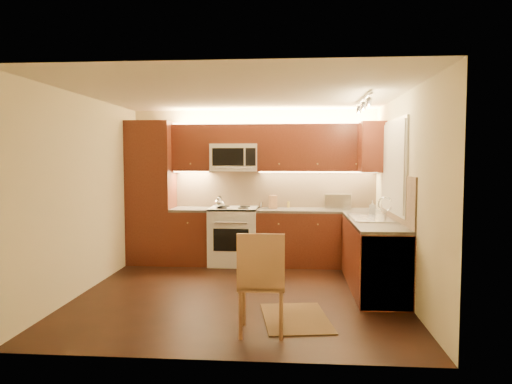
# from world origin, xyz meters

# --- Properties ---
(floor) EXTENTS (4.00, 4.00, 0.01)m
(floor) POSITION_xyz_m (0.00, 0.00, 0.00)
(floor) COLOR black
(floor) RESTS_ON ground
(ceiling) EXTENTS (4.00, 4.00, 0.01)m
(ceiling) POSITION_xyz_m (0.00, 0.00, 2.50)
(ceiling) COLOR beige
(ceiling) RESTS_ON ground
(wall_back) EXTENTS (4.00, 0.01, 2.50)m
(wall_back) POSITION_xyz_m (0.00, 2.00, 1.25)
(wall_back) COLOR beige
(wall_back) RESTS_ON ground
(wall_front) EXTENTS (4.00, 0.01, 2.50)m
(wall_front) POSITION_xyz_m (0.00, -2.00, 1.25)
(wall_front) COLOR beige
(wall_front) RESTS_ON ground
(wall_left) EXTENTS (0.01, 4.00, 2.50)m
(wall_left) POSITION_xyz_m (-2.00, 0.00, 1.25)
(wall_left) COLOR beige
(wall_left) RESTS_ON ground
(wall_right) EXTENTS (0.01, 4.00, 2.50)m
(wall_right) POSITION_xyz_m (2.00, 0.00, 1.25)
(wall_right) COLOR beige
(wall_right) RESTS_ON ground
(pantry) EXTENTS (0.70, 0.60, 2.30)m
(pantry) POSITION_xyz_m (-1.65, 1.70, 1.15)
(pantry) COLOR #41180D
(pantry) RESTS_ON floor
(base_cab_back_left) EXTENTS (0.62, 0.60, 0.86)m
(base_cab_back_left) POSITION_xyz_m (-0.99, 1.70, 0.43)
(base_cab_back_left) COLOR #41180D
(base_cab_back_left) RESTS_ON floor
(counter_back_left) EXTENTS (0.62, 0.60, 0.04)m
(counter_back_left) POSITION_xyz_m (-0.99, 1.70, 0.88)
(counter_back_left) COLOR #3A3734
(counter_back_left) RESTS_ON base_cab_back_left
(base_cab_back_right) EXTENTS (1.92, 0.60, 0.86)m
(base_cab_back_right) POSITION_xyz_m (1.04, 1.70, 0.43)
(base_cab_back_right) COLOR #41180D
(base_cab_back_right) RESTS_ON floor
(counter_back_right) EXTENTS (1.92, 0.60, 0.04)m
(counter_back_right) POSITION_xyz_m (1.04, 1.70, 0.88)
(counter_back_right) COLOR #3A3734
(counter_back_right) RESTS_ON base_cab_back_right
(base_cab_right) EXTENTS (0.60, 2.00, 0.86)m
(base_cab_right) POSITION_xyz_m (1.70, 0.40, 0.43)
(base_cab_right) COLOR #41180D
(base_cab_right) RESTS_ON floor
(counter_right) EXTENTS (0.60, 2.00, 0.04)m
(counter_right) POSITION_xyz_m (1.70, 0.40, 0.88)
(counter_right) COLOR #3A3734
(counter_right) RESTS_ON base_cab_right
(dishwasher) EXTENTS (0.58, 0.60, 0.84)m
(dishwasher) POSITION_xyz_m (1.70, -0.30, 0.43)
(dishwasher) COLOR silver
(dishwasher) RESTS_ON floor
(backsplash_back) EXTENTS (3.30, 0.02, 0.60)m
(backsplash_back) POSITION_xyz_m (0.35, 1.99, 1.20)
(backsplash_back) COLOR tan
(backsplash_back) RESTS_ON wall_back
(backsplash_right) EXTENTS (0.02, 2.00, 0.60)m
(backsplash_right) POSITION_xyz_m (1.99, 0.40, 1.20)
(backsplash_right) COLOR tan
(backsplash_right) RESTS_ON wall_right
(upper_cab_back_left) EXTENTS (0.62, 0.35, 0.75)m
(upper_cab_back_left) POSITION_xyz_m (-0.99, 1.82, 1.88)
(upper_cab_back_left) COLOR #41180D
(upper_cab_back_left) RESTS_ON wall_back
(upper_cab_back_right) EXTENTS (1.92, 0.35, 0.75)m
(upper_cab_back_right) POSITION_xyz_m (1.04, 1.82, 1.88)
(upper_cab_back_right) COLOR #41180D
(upper_cab_back_right) RESTS_ON wall_back
(upper_cab_bridge) EXTENTS (0.76, 0.35, 0.31)m
(upper_cab_bridge) POSITION_xyz_m (-0.30, 1.82, 2.09)
(upper_cab_bridge) COLOR #41180D
(upper_cab_bridge) RESTS_ON wall_back
(upper_cab_right_corner) EXTENTS (0.35, 0.50, 0.75)m
(upper_cab_right_corner) POSITION_xyz_m (1.82, 1.40, 1.88)
(upper_cab_right_corner) COLOR #41180D
(upper_cab_right_corner) RESTS_ON wall_right
(stove) EXTENTS (0.76, 0.65, 0.92)m
(stove) POSITION_xyz_m (-0.30, 1.68, 0.46)
(stove) COLOR silver
(stove) RESTS_ON floor
(microwave) EXTENTS (0.76, 0.38, 0.44)m
(microwave) POSITION_xyz_m (-0.30, 1.81, 1.72)
(microwave) COLOR silver
(microwave) RESTS_ON wall_back
(window_frame) EXTENTS (0.03, 1.44, 1.24)m
(window_frame) POSITION_xyz_m (1.99, 0.55, 1.60)
(window_frame) COLOR silver
(window_frame) RESTS_ON wall_right
(window_blinds) EXTENTS (0.02, 1.36, 1.16)m
(window_blinds) POSITION_xyz_m (1.97, 0.55, 1.60)
(window_blinds) COLOR silver
(window_blinds) RESTS_ON wall_right
(sink) EXTENTS (0.52, 0.86, 0.15)m
(sink) POSITION_xyz_m (1.70, 0.55, 0.98)
(sink) COLOR silver
(sink) RESTS_ON counter_right
(faucet) EXTENTS (0.20, 0.04, 0.30)m
(faucet) POSITION_xyz_m (1.88, 0.55, 1.05)
(faucet) COLOR silver
(faucet) RESTS_ON counter_right
(track_light_bar) EXTENTS (0.04, 1.20, 0.03)m
(track_light_bar) POSITION_xyz_m (1.55, 0.40, 2.46)
(track_light_bar) COLOR silver
(track_light_bar) RESTS_ON ceiling
(kettle) EXTENTS (0.22, 0.22, 0.20)m
(kettle) POSITION_xyz_m (-0.51, 1.54, 1.02)
(kettle) COLOR silver
(kettle) RESTS_ON stove
(toaster_oven) EXTENTS (0.43, 0.34, 0.24)m
(toaster_oven) POSITION_xyz_m (1.37, 1.78, 1.02)
(toaster_oven) COLOR silver
(toaster_oven) RESTS_ON counter_back_right
(knife_block) EXTENTS (0.15, 0.18, 0.21)m
(knife_block) POSITION_xyz_m (0.33, 1.79, 1.00)
(knife_block) COLOR #A6714B
(knife_block) RESTS_ON counter_back_right
(spice_jar_a) EXTENTS (0.06, 0.06, 0.10)m
(spice_jar_a) POSITION_xyz_m (0.14, 1.85, 0.95)
(spice_jar_a) COLOR silver
(spice_jar_a) RESTS_ON counter_back_right
(spice_jar_b) EXTENTS (0.05, 0.05, 0.08)m
(spice_jar_b) POSITION_xyz_m (0.14, 1.89, 0.94)
(spice_jar_b) COLOR olive
(spice_jar_b) RESTS_ON counter_back_right
(spice_jar_c) EXTENTS (0.06, 0.06, 0.09)m
(spice_jar_c) POSITION_xyz_m (0.31, 1.81, 0.95)
(spice_jar_c) COLOR silver
(spice_jar_c) RESTS_ON counter_back_right
(spice_jar_d) EXTENTS (0.05, 0.05, 0.10)m
(spice_jar_d) POSITION_xyz_m (0.58, 1.92, 0.95)
(spice_jar_d) COLOR #A98B32
(spice_jar_d) RESTS_ON counter_back_right
(soap_bottle) EXTENTS (0.10, 0.10, 0.20)m
(soap_bottle) POSITION_xyz_m (1.80, 1.10, 1.00)
(soap_bottle) COLOR #B0B0B4
(soap_bottle) RESTS_ON counter_right
(rug) EXTENTS (0.82, 1.10, 0.01)m
(rug) POSITION_xyz_m (0.69, -0.90, 0.01)
(rug) COLOR black
(rug) RESTS_ON floor
(dining_chair) EXTENTS (0.46, 0.46, 1.01)m
(dining_chair) POSITION_xyz_m (0.35, -1.32, 0.50)
(dining_chair) COLOR #A6714B
(dining_chair) RESTS_ON floor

